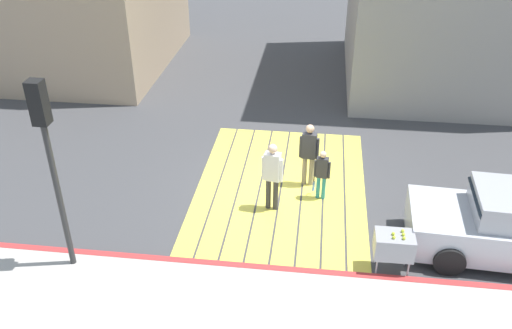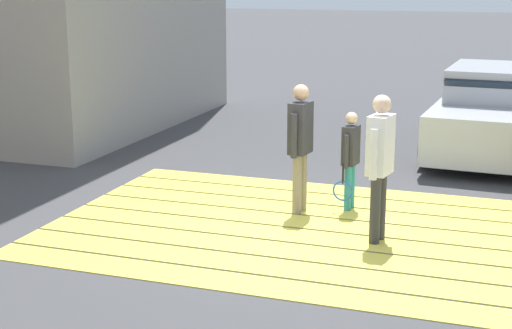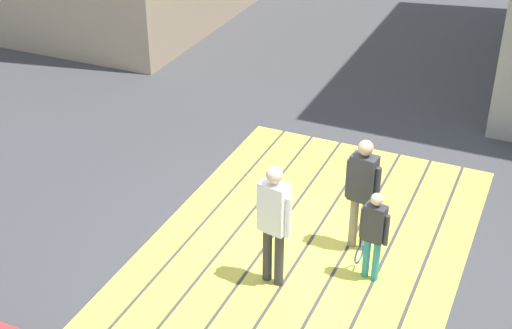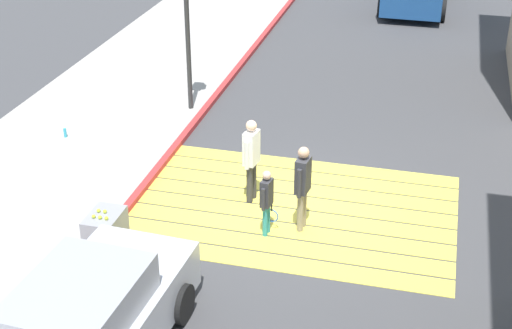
{
  "view_description": "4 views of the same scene",
  "coord_description": "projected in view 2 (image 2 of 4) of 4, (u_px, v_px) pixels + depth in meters",
  "views": [
    {
      "loc": [
        -12.01,
        -0.84,
        7.85
      ],
      "look_at": [
        -0.24,
        0.63,
        0.81
      ],
      "focal_mm": 38.51,
      "sensor_mm": 36.0,
      "label": 1
    },
    {
      "loc": [
        -2.45,
        8.97,
        3.15
      ],
      "look_at": [
        0.69,
        -0.07,
        0.78
      ],
      "focal_mm": 54.1,
      "sensor_mm": 36.0,
      "label": 2
    },
    {
      "loc": [
        -8.22,
        -2.83,
        6.39
      ],
      "look_at": [
        0.35,
        0.97,
        0.96
      ],
      "focal_mm": 51.82,
      "sensor_mm": 36.0,
      "label": 3
    },
    {
      "loc": [
        2.48,
        -12.76,
        7.82
      ],
      "look_at": [
        -0.69,
        -0.42,
        1.14
      ],
      "focal_mm": 52.61,
      "sensor_mm": 36.0,
      "label": 4
    }
  ],
  "objects": [
    {
      "name": "pedestrian_adult_trailing",
      "position": [
        300.0,
        139.0,
        10.22
      ],
      "size": [
        0.27,
        0.51,
        1.75
      ],
      "color": "gray",
      "rests_on": "ground"
    },
    {
      "name": "car_parked_near_curb",
      "position": [
        493.0,
        114.0,
        13.67
      ],
      "size": [
        2.16,
        4.39,
        1.57
      ],
      "color": "silver",
      "rests_on": "ground"
    },
    {
      "name": "pedestrian_adult_lead",
      "position": [
        380.0,
        158.0,
        9.08
      ],
      "size": [
        0.29,
        0.52,
        1.79
      ],
      "color": "#333338",
      "rests_on": "ground"
    },
    {
      "name": "pedestrian_child_with_racket",
      "position": [
        350.0,
        155.0,
        10.41
      ],
      "size": [
        0.3,
        0.42,
        1.36
      ],
      "color": "teal",
      "rests_on": "ground"
    },
    {
      "name": "crosswalk_stripes",
      "position": [
        305.0,
        229.0,
        9.76
      ],
      "size": [
        6.4,
        4.35,
        0.01
      ],
      "color": "#EAD64C",
      "rests_on": "ground"
    },
    {
      "name": "ground_plane",
      "position": [
        305.0,
        230.0,
        9.76
      ],
      "size": [
        120.0,
        120.0,
        0.0
      ],
      "primitive_type": "plane",
      "color": "#424244"
    }
  ]
}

